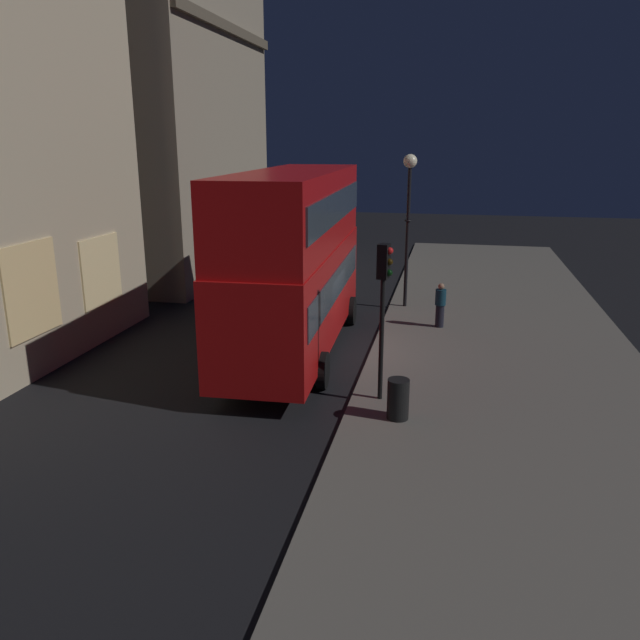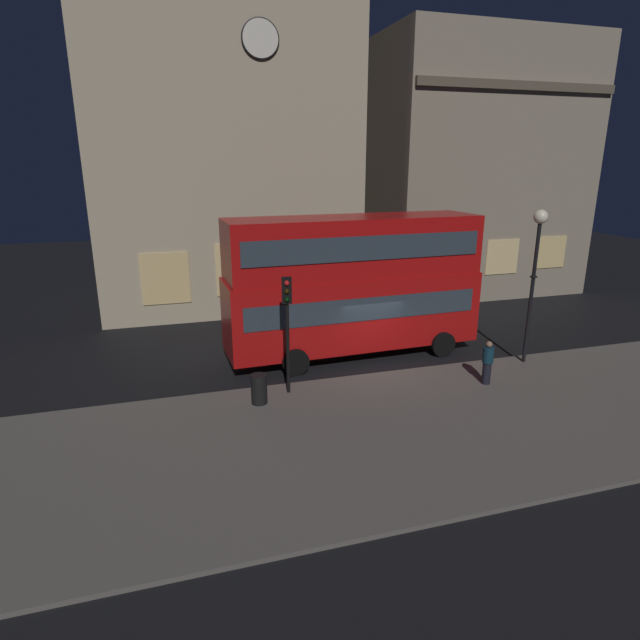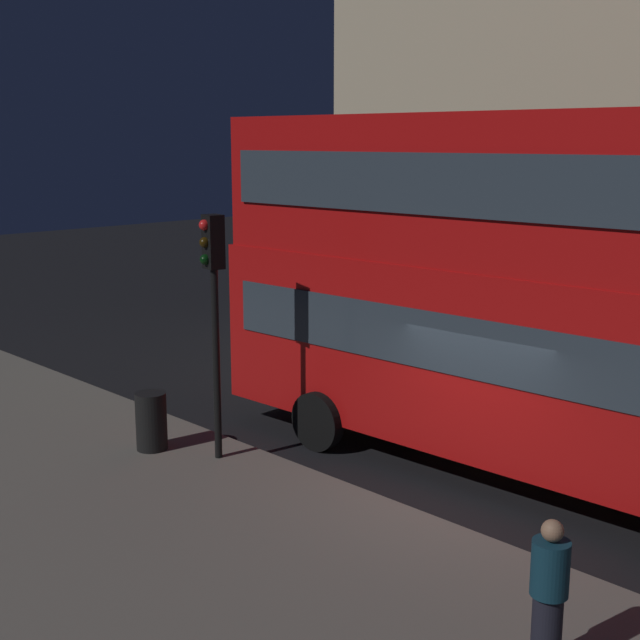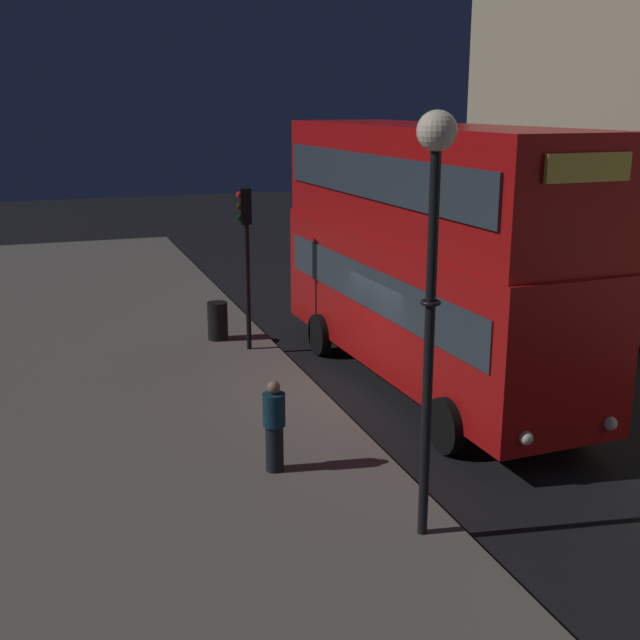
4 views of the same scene
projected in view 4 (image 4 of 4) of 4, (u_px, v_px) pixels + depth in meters
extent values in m
plane|color=black|center=(368.00, 396.00, 17.38)|extent=(80.00, 80.00, 0.00)
cube|color=#5B564F|center=(128.00, 422.00, 15.77)|extent=(44.00, 8.25, 0.12)
cube|color=#E5C67F|center=(508.00, 223.00, 26.13)|extent=(2.26, 0.06, 2.49)
cube|color=#F2D18C|center=(576.00, 232.00, 22.85)|extent=(2.26, 0.06, 2.60)
cube|color=#B20F0F|center=(423.00, 299.00, 17.66)|extent=(10.28, 2.96, 2.86)
cube|color=#B20F0F|center=(428.00, 180.00, 16.99)|extent=(10.07, 2.90, 2.27)
cube|color=#2D3842|center=(424.00, 283.00, 17.57)|extent=(9.46, 2.99, 0.90)
cube|color=#2D3842|center=(428.00, 175.00, 16.96)|extent=(9.46, 2.99, 0.90)
cube|color=#F2D84C|center=(589.00, 168.00, 12.29)|extent=(0.14, 1.56, 0.44)
sphere|color=white|center=(610.00, 423.00, 13.63)|extent=(0.24, 0.24, 0.24)
sphere|color=white|center=(526.00, 438.00, 13.04)|extent=(0.24, 0.24, 0.24)
cylinder|color=black|center=(571.00, 406.00, 15.38)|extent=(1.03, 0.28, 1.03)
cylinder|color=black|center=(446.00, 426.00, 14.44)|extent=(1.03, 0.28, 1.03)
cylinder|color=black|center=(416.00, 324.00, 21.03)|extent=(1.03, 0.28, 1.03)
cylinder|color=black|center=(320.00, 335.00, 20.09)|extent=(1.03, 0.28, 1.03)
cylinder|color=black|center=(248.00, 288.00, 19.87)|extent=(0.12, 0.12, 3.14)
cube|color=black|center=(246.00, 206.00, 19.35)|extent=(0.36, 0.31, 0.85)
sphere|color=red|center=(239.00, 195.00, 19.26)|extent=(0.17, 0.17, 0.17)
sphere|color=black|center=(240.00, 206.00, 19.33)|extent=(0.17, 0.17, 0.17)
sphere|color=black|center=(240.00, 218.00, 19.40)|extent=(0.17, 0.17, 0.17)
cylinder|color=black|center=(429.00, 353.00, 10.92)|extent=(0.14, 0.14, 5.39)
torus|color=black|center=(431.00, 303.00, 10.73)|extent=(0.28, 0.28, 0.06)
sphere|color=#F9EFC6|center=(437.00, 131.00, 10.15)|extent=(0.52, 0.52, 0.52)
cylinder|color=black|center=(275.00, 448.00, 13.50)|extent=(0.30, 0.30, 0.80)
cylinder|color=#0F2D3D|center=(274.00, 410.00, 13.32)|extent=(0.38, 0.38, 0.56)
sphere|color=#8C664C|center=(274.00, 387.00, 13.22)|extent=(0.22, 0.22, 0.22)
cylinder|color=black|center=(218.00, 321.00, 20.98)|extent=(0.52, 0.52, 0.98)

